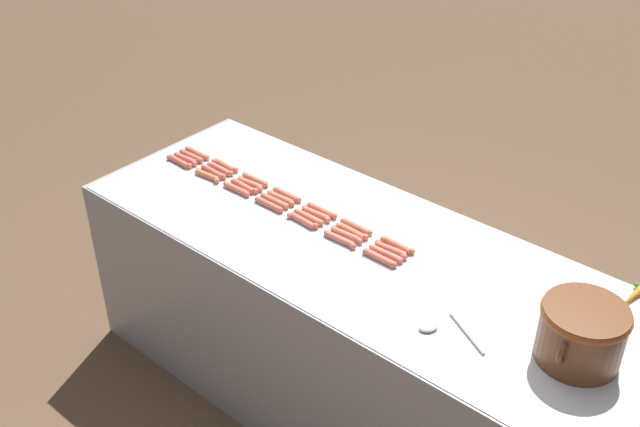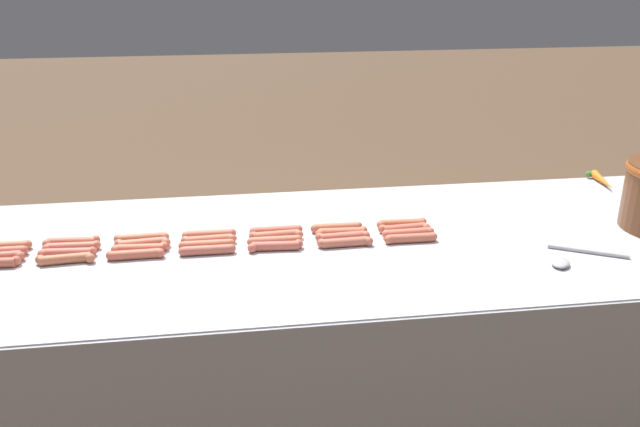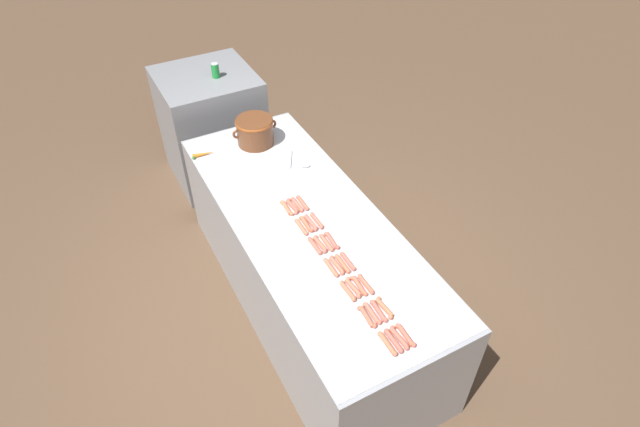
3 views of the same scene
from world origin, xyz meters
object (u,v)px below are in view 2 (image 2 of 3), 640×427
(hot_dog_8, at_px, (72,247))
(carrot, at_px, (602,181))
(hot_dog_12, at_px, (342,232))
(hot_dog_13, at_px, (404,228))
(hot_dog_10, at_px, (209,240))
(hot_dog_16, at_px, (140,248))
(hot_dog_9, at_px, (143,243))
(hot_dog_25, at_px, (275,246))
(serving_spoon, at_px, (570,259))
(hot_dog_0, at_px, (3,246))
(hot_dog_19, at_px, (342,237))
(hot_dog_26, at_px, (345,242))
(hot_dog_4, at_px, (276,230))
(hot_dog_3, at_px, (209,234))
(hot_dog_27, at_px, (411,238))
(hot_dog_2, at_px, (142,238))
(hot_dog_20, at_px, (408,233))
(hot_dog_6, at_px, (402,223))
(hot_dog_17, at_px, (207,245))
(hot_dog_18, at_px, (275,241))
(hot_dog_24, at_px, (207,250))
(hot_dog_11, at_px, (276,235))
(hot_dog_1, at_px, (71,242))
(hot_dog_15, at_px, (67,253))
(hot_dog_23, at_px, (136,254))
(hot_dog_22, at_px, (65,259))

(hot_dog_8, relative_size, carrot, 0.89)
(hot_dog_12, distance_m, hot_dog_13, 0.20)
(hot_dog_10, bearing_deg, hot_dog_16, -80.33)
(hot_dog_8, xyz_separation_m, hot_dog_9, (0.00, 0.20, 0.00))
(hot_dog_25, distance_m, serving_spoon, 0.83)
(hot_dog_0, height_order, hot_dog_19, same)
(hot_dog_26, bearing_deg, hot_dog_4, -121.21)
(hot_dog_19, xyz_separation_m, serving_spoon, (0.23, 0.60, -0.01))
(hot_dog_3, distance_m, carrot, 1.46)
(hot_dog_16, height_order, hot_dog_26, same)
(hot_dog_16, distance_m, hot_dog_27, 0.79)
(hot_dog_2, xyz_separation_m, hot_dog_20, (0.08, 0.79, 0.00))
(hot_dog_26, distance_m, hot_dog_27, 0.20)
(serving_spoon, distance_m, carrot, 0.73)
(hot_dog_6, height_order, carrot, carrot)
(hot_dog_4, relative_size, serving_spoon, 0.64)
(hot_dog_3, height_order, hot_dog_17, same)
(hot_dog_19, bearing_deg, carrot, 109.25)
(hot_dog_2, height_order, hot_dog_16, same)
(hot_dog_17, relative_size, hot_dog_18, 1.00)
(hot_dog_24, distance_m, carrot, 1.49)
(hot_dog_17, height_order, hot_dog_20, same)
(hot_dog_11, bearing_deg, carrot, 104.76)
(hot_dog_26, bearing_deg, hot_dog_20, 101.35)
(hot_dog_19, distance_m, serving_spoon, 0.65)
(hot_dog_0, xyz_separation_m, carrot, (-0.29, 2.02, 0.00))
(hot_dog_1, height_order, serving_spoon, hot_dog_1)
(hot_dog_9, relative_size, hot_dog_18, 1.00)
(hot_dog_20, height_order, hot_dog_24, same)
(hot_dog_3, relative_size, hot_dog_15, 1.00)
(hot_dog_13, relative_size, hot_dog_23, 1.00)
(hot_dog_1, xyz_separation_m, hot_dog_20, (0.08, 0.99, 0.00))
(hot_dog_0, relative_size, hot_dog_26, 1.00)
(hot_dog_8, bearing_deg, hot_dog_9, 89.27)
(hot_dog_0, distance_m, hot_dog_18, 0.78)
(hot_dog_3, bearing_deg, hot_dog_22, -73.76)
(hot_dog_16, height_order, hot_dog_25, same)
(hot_dog_2, relative_size, serving_spoon, 0.64)
(hot_dog_20, xyz_separation_m, hot_dog_24, (0.04, -0.60, 0.00))
(hot_dog_17, bearing_deg, hot_dog_18, 90.32)
(hot_dog_11, relative_size, hot_dog_22, 1.00)
(hot_dog_16, distance_m, hot_dog_24, 0.20)
(hot_dog_12, height_order, hot_dog_15, same)
(hot_dog_0, bearing_deg, carrot, 98.22)
(hot_dog_16, bearing_deg, hot_dog_15, -89.48)
(hot_dog_16, bearing_deg, hot_dog_18, 89.86)
(hot_dog_3, relative_size, hot_dog_22, 1.00)
(hot_dog_15, xyz_separation_m, hot_dog_26, (0.04, 0.79, 0.00))
(hot_dog_0, xyz_separation_m, hot_dog_26, (0.11, 0.98, 0.00))
(serving_spoon, bearing_deg, hot_dog_20, -119.28)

